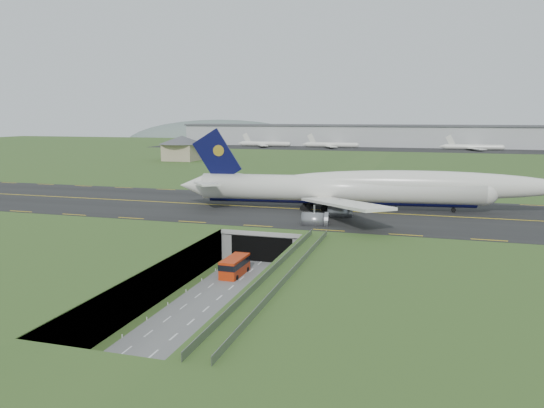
% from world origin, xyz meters
% --- Properties ---
extents(ground, '(900.00, 900.00, 0.00)m').
position_xyz_m(ground, '(0.00, 0.00, 0.00)').
color(ground, '#2F5020').
rests_on(ground, ground).
extents(airfield_deck, '(800.00, 800.00, 6.00)m').
position_xyz_m(airfield_deck, '(0.00, 0.00, 3.00)').
color(airfield_deck, gray).
rests_on(airfield_deck, ground).
extents(trench_road, '(12.00, 75.00, 0.20)m').
position_xyz_m(trench_road, '(0.00, -7.50, 0.10)').
color(trench_road, slate).
rests_on(trench_road, ground).
extents(taxiway, '(800.00, 44.00, 0.18)m').
position_xyz_m(taxiway, '(0.00, 33.00, 6.09)').
color(taxiway, black).
rests_on(taxiway, airfield_deck).
extents(tunnel_portal, '(17.00, 22.30, 6.00)m').
position_xyz_m(tunnel_portal, '(0.00, 16.71, 3.33)').
color(tunnel_portal, gray).
rests_on(tunnel_portal, ground).
extents(guideway, '(3.00, 53.00, 7.05)m').
position_xyz_m(guideway, '(11.00, -19.11, 5.32)').
color(guideway, '#A8A8A3').
rests_on(guideway, ground).
extents(jumbo_jet, '(87.66, 57.26, 19.07)m').
position_xyz_m(jumbo_jet, '(15.87, 36.11, 11.12)').
color(jumbo_jet, silver).
rests_on(jumbo_jet, ground).
extents(shuttle_tram, '(3.15, 7.83, 3.16)m').
position_xyz_m(shuttle_tram, '(-1.87, -1.29, 1.74)').
color(shuttle_tram, red).
rests_on(shuttle_tram, ground).
extents(service_building, '(22.18, 22.18, 12.08)m').
position_xyz_m(service_building, '(-85.77, 150.49, 13.15)').
color(service_building, tan).
rests_on(service_building, ground).
extents(cargo_terminal, '(320.00, 67.00, 15.60)m').
position_xyz_m(cargo_terminal, '(-0.19, 299.41, 13.96)').
color(cargo_terminal, '#B2B2B2').
rests_on(cargo_terminal, ground).
extents(distant_hills, '(700.00, 91.00, 60.00)m').
position_xyz_m(distant_hills, '(64.38, 430.00, -4.00)').
color(distant_hills, '#52625F').
rests_on(distant_hills, ground).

